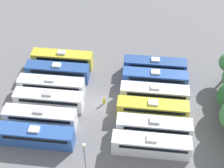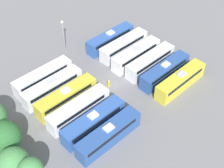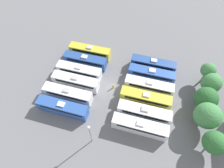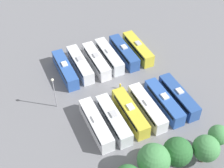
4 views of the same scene
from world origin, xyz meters
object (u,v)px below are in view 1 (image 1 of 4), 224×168
(bus_2, at_px, (52,86))
(bus_7, at_px, (155,78))
(bus_4, at_px, (40,117))
(bus_8, at_px, (154,93))
(bus_5, at_px, (36,136))
(bus_6, at_px, (155,66))
(bus_0, at_px, (62,59))
(bus_9, at_px, (153,109))
(bus_1, at_px, (58,71))
(bus_11, at_px, (151,145))
(bus_10, at_px, (154,127))
(light_pole, at_px, (84,155))
(bus_3, at_px, (49,100))
(worker_person, at_px, (104,101))

(bus_2, xyz_separation_m, bus_7, (-4.01, 18.68, 0.00))
(bus_4, distance_m, bus_8, 20.09)
(bus_4, xyz_separation_m, bus_5, (3.77, 0.38, 0.00))
(bus_7, bearing_deg, bus_6, -179.27)
(bus_0, height_order, bus_9, same)
(bus_1, distance_m, bus_6, 18.81)
(bus_5, relative_size, bus_11, 1.00)
(bus_0, relative_size, bus_5, 1.00)
(bus_0, bearing_deg, bus_10, 50.53)
(bus_1, height_order, light_pole, light_pole)
(bus_8, relative_size, bus_11, 1.00)
(bus_10, xyz_separation_m, bus_11, (3.51, -0.36, 0.00))
(bus_2, relative_size, light_pole, 1.54)
(bus_3, relative_size, bus_8, 1.00)
(bus_4, relative_size, light_pole, 1.54)
(bus_4, bearing_deg, bus_1, 179.05)
(bus_2, bearing_deg, bus_9, 78.82)
(bus_6, xyz_separation_m, bus_7, (3.59, 0.05, 0.00))
(bus_10, distance_m, light_pole, 13.40)
(bus_3, height_order, bus_10, same)
(bus_2, distance_m, bus_10, 20.09)
(bus_7, distance_m, bus_10, 11.45)
(bus_1, bearing_deg, bus_11, 50.62)
(bus_5, relative_size, bus_6, 1.00)
(bus_7, xyz_separation_m, bus_9, (7.64, -0.30, 0.00))
(bus_2, height_order, bus_4, same)
(bus_10, bearing_deg, worker_person, -122.80)
(bus_3, bearing_deg, bus_10, 77.81)
(bus_1, relative_size, bus_2, 1.00)
(bus_9, relative_size, worker_person, 7.37)
(bus_8, bearing_deg, bus_0, -112.60)
(bus_0, height_order, bus_5, same)
(bus_2, relative_size, bus_10, 1.00)
(bus_6, distance_m, bus_10, 15.04)
(bus_8, bearing_deg, bus_1, -101.75)
(bus_9, height_order, bus_11, same)
(bus_7, distance_m, light_pole, 22.58)
(bus_1, height_order, bus_8, same)
(bus_8, relative_size, bus_10, 1.00)
(light_pole, bearing_deg, bus_2, -150.51)
(bus_4, height_order, bus_8, same)
(bus_1, xyz_separation_m, bus_11, (14.87, 18.12, 0.00))
(bus_1, height_order, worker_person, bus_1)
(bus_2, relative_size, bus_8, 1.00)
(bus_1, height_order, bus_11, same)
(bus_7, xyz_separation_m, worker_person, (5.75, -8.85, -0.96))
(bus_4, bearing_deg, bus_5, 5.82)
(bus_0, bearing_deg, bus_5, 0.44)
(bus_7, bearing_deg, bus_2, -77.88)
(bus_0, relative_size, bus_11, 1.00)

